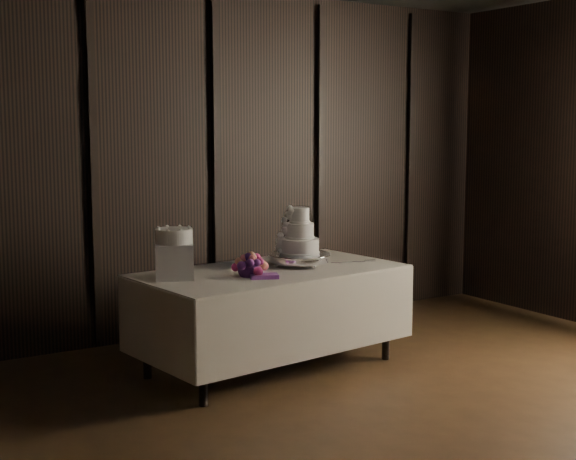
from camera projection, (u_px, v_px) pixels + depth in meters
The scene contains 8 objects.
room at pixel (519, 190), 4.09m from camera, with size 6.08×7.08×3.08m.
display_table at pixel (271, 315), 6.03m from camera, with size 2.11×1.29×0.76m.
cake_stand at pixel (299, 259), 6.18m from camera, with size 0.48×0.48×0.09m, color silver.
wedding_cake at pixel (298, 236), 6.13m from camera, with size 0.34×0.30×0.36m.
bouquet at pixel (250, 267), 5.72m from camera, with size 0.31×0.41×0.20m, color #E26167, non-canonical shape.
box_pedestal at pixel (174, 261), 5.63m from camera, with size 0.26×0.26×0.25m, color white.
small_cake at pixel (174, 236), 5.61m from camera, with size 0.26×0.26×0.10m, color white.
cake_knife at pixel (348, 262), 6.28m from camera, with size 0.37×0.02×0.01m, color silver.
Camera 1 is at (-3.13, -2.87, 1.83)m, focal length 50.00 mm.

